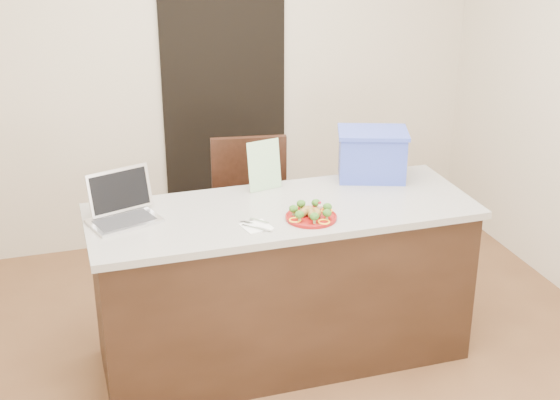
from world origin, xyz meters
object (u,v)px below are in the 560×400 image
object	(u,v)px
laptop	(122,206)
island	(283,284)
chair	(254,213)
plate	(311,217)
blue_box	(372,154)
yogurt_bottle	(319,208)
napkin	(256,226)

from	to	relation	value
laptop	island	bearing A→B (deg)	-26.34
laptop	chair	size ratio (longest dim) A/B	0.37
laptop	plate	bearing A→B (deg)	-35.99
blue_box	laptop	bearing A→B (deg)	-154.45
island	blue_box	bearing A→B (deg)	23.79
plate	yogurt_bottle	bearing A→B (deg)	41.95
island	plate	bearing A→B (deg)	-61.65
chair	blue_box	bearing A→B (deg)	-25.16
yogurt_bottle	chair	size ratio (longest dim) A/B	0.06
napkin	yogurt_bottle	bearing A→B (deg)	11.51
napkin	chair	size ratio (longest dim) A/B	0.13
napkin	blue_box	distance (m)	0.96
laptop	napkin	bearing A→B (deg)	-44.63
plate	chair	size ratio (longest dim) A/B	0.25
plate	napkin	distance (m)	0.30
plate	chair	world-z (taller)	chair
island	laptop	distance (m)	0.99
yogurt_bottle	blue_box	world-z (taller)	blue_box
laptop	chair	bearing A→B (deg)	15.23
laptop	blue_box	distance (m)	1.46
napkin	island	bearing A→B (deg)	43.82
yogurt_bottle	laptop	bearing A→B (deg)	166.49
yogurt_bottle	napkin	bearing A→B (deg)	-168.49
plate	chair	bearing A→B (deg)	94.56
plate	blue_box	bearing A→B (deg)	40.58
island	chair	xyz separation A→B (m)	(0.03, 0.68, 0.14)
blue_box	island	bearing A→B (deg)	-136.85
island	plate	world-z (taller)	plate
napkin	plate	bearing A→B (deg)	2.91
laptop	blue_box	xyz separation A→B (m)	(1.45, 0.16, 0.08)
napkin	laptop	distance (m)	0.70
yogurt_bottle	blue_box	xyz separation A→B (m)	(0.46, 0.39, 0.12)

